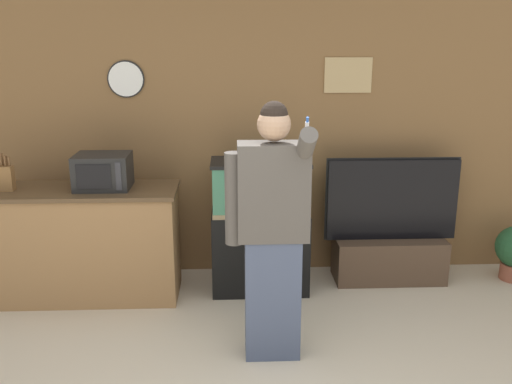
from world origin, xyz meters
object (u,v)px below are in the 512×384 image
tv_on_stand (389,245)px  knife_block (5,177)px  counter_island (84,243)px  person_standing (272,230)px  aquarium_on_stand (260,226)px  microwave (103,171)px

tv_on_stand → knife_block: bearing=-175.6°
counter_island → knife_block: size_ratio=5.17×
knife_block → person_standing: size_ratio=0.17×
counter_island → knife_block: 0.83m
aquarium_on_stand → tv_on_stand: 1.22m
microwave → counter_island: bearing=-175.2°
microwave → person_standing: person_standing is taller
person_standing → knife_block: bearing=154.9°
counter_island → person_standing: person_standing is taller
counter_island → knife_block: bearing=-177.4°
microwave → person_standing: size_ratio=0.25×
person_standing → tv_on_stand: bearing=46.7°
knife_block → person_standing: bearing=-25.1°
knife_block → counter_island: bearing=2.6°
tv_on_stand → person_standing: 1.80m
aquarium_on_stand → person_standing: 1.13m
aquarium_on_stand → tv_on_stand: bearing=7.7°
person_standing → microwave: bearing=142.1°
microwave → tv_on_stand: (2.48, 0.21, -0.76)m
microwave → knife_block: 0.78m
counter_island → person_standing: size_ratio=0.90×
knife_block → aquarium_on_stand: size_ratio=0.27×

